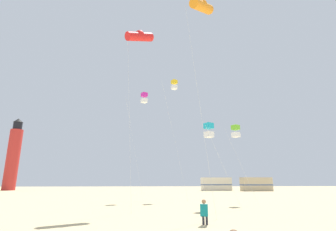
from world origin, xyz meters
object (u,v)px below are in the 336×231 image
at_px(kite_tube_scarlet, 140,36).
at_px(rv_van_cream, 216,184).
at_px(kite_box_cyan, 209,130).
at_px(kite_tube_orange, 202,6).
at_px(kite_box_gold, 174,85).
at_px(kite_box_lime, 236,131).
at_px(kite_flyer_standing, 204,212).
at_px(rv_van_tan, 256,184).
at_px(kite_box_magenta, 144,98).
at_px(lighthouse_distant, 13,156).

distance_m(kite_tube_scarlet, rv_van_cream, 43.92).
xyz_separation_m(kite_box_cyan, kite_tube_scarlet, (-5.64, -1.41, 7.24)).
xyz_separation_m(kite_tube_orange, kite_box_gold, (-0.49, 13.91, -0.53)).
height_order(kite_box_lime, rv_van_cream, kite_box_lime).
distance_m(kite_flyer_standing, rv_van_cream, 46.77).
xyz_separation_m(kite_box_lime, rv_van_cream, (7.04, 34.26, -5.15)).
height_order(kite_tube_orange, rv_van_tan, kite_tube_orange).
height_order(kite_box_magenta, lighthouse_distant, lighthouse_distant).
xyz_separation_m(kite_tube_scarlet, kite_box_lime, (9.06, 4.88, -6.59)).
xyz_separation_m(lighthouse_distant, rv_van_cream, (46.61, -5.77, -6.45)).
bearing_deg(kite_box_gold, kite_tube_orange, -87.96).
relative_size(kite_flyer_standing, kite_tube_scarlet, 0.08).
bearing_deg(rv_van_tan, kite_flyer_standing, -120.88).
xyz_separation_m(kite_tube_scarlet, kite_box_gold, (3.92, 10.92, 0.24)).
bearing_deg(kite_box_gold, kite_flyer_standing, -91.51).
bearing_deg(kite_box_cyan, kite_tube_orange, -105.60).
relative_size(kite_box_lime, lighthouse_distant, 0.42).
relative_size(kite_tube_scarlet, kite_box_magenta, 1.18).
height_order(kite_flyer_standing, rv_van_tan, rv_van_tan).
bearing_deg(kite_box_lime, rv_van_cream, 78.39).
bearing_deg(rv_van_cream, kite_tube_orange, -109.48).
relative_size(kite_flyer_standing, kite_box_lime, 0.16).
bearing_deg(kite_box_gold, kite_tube_scarlet, -109.72).
height_order(kite_tube_scarlet, kite_box_lime, kite_tube_scarlet).
relative_size(kite_tube_scarlet, kite_box_gold, 0.99).
bearing_deg(kite_box_magenta, kite_box_cyan, -56.84).
bearing_deg(kite_tube_orange, kite_flyer_standing, -107.92).
distance_m(kite_box_gold, lighthouse_distant, 48.68).
relative_size(kite_flyer_standing, kite_box_magenta, 0.10).
distance_m(kite_box_gold, rv_van_tan, 34.54).
distance_m(kite_flyer_standing, kite_tube_orange, 13.64).
bearing_deg(kite_box_cyan, kite_tube_scarlet, -165.95).
distance_m(kite_tube_scarlet, lighthouse_distant, 54.55).
xyz_separation_m(kite_flyer_standing, kite_box_lime, (5.59, 10.76, 5.93)).
height_order(kite_flyer_standing, kite_box_magenta, kite_box_magenta).
distance_m(kite_box_cyan, kite_box_gold, 12.22).
bearing_deg(kite_flyer_standing, kite_tube_orange, -90.43).
distance_m(kite_tube_orange, lighthouse_distant, 59.58).
bearing_deg(kite_tube_orange, kite_tube_scarlet, 145.94).
relative_size(kite_box_cyan, rv_van_tan, 0.98).
relative_size(kite_box_lime, rv_van_cream, 1.08).
distance_m(kite_box_cyan, kite_box_magenta, 11.06).
height_order(kite_box_gold, lighthouse_distant, lighthouse_distant).
bearing_deg(kite_tube_orange, kite_box_gold, 92.04).
bearing_deg(kite_flyer_standing, lighthouse_distant, -38.73).
distance_m(kite_box_gold, rv_van_cream, 32.99).
xyz_separation_m(kite_box_magenta, rv_van_tan, (23.68, 26.79, -9.77)).
distance_m(kite_flyer_standing, kite_tube_scarlet, 14.26).
xyz_separation_m(kite_box_cyan, kite_box_magenta, (-5.32, 8.14, 5.26)).
distance_m(kite_flyer_standing, lighthouse_distant, 61.53).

